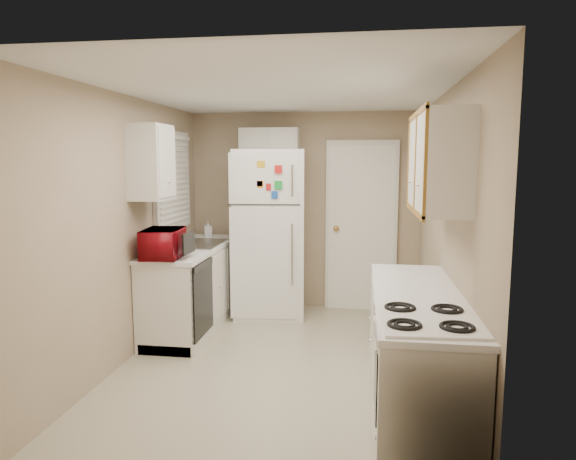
# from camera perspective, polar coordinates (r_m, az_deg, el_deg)

# --- Properties ---
(floor) EXTENTS (3.80, 3.80, 0.00)m
(floor) POSITION_cam_1_polar(r_m,az_deg,el_deg) (4.78, -0.89, -14.61)
(floor) COLOR beige
(floor) RESTS_ON ground
(ceiling) EXTENTS (3.80, 3.80, 0.00)m
(ceiling) POSITION_cam_1_polar(r_m,az_deg,el_deg) (4.46, -0.96, 15.24)
(ceiling) COLOR white
(ceiling) RESTS_ON floor
(wall_left) EXTENTS (3.80, 3.80, 0.00)m
(wall_left) POSITION_cam_1_polar(r_m,az_deg,el_deg) (4.89, -17.35, 0.12)
(wall_left) COLOR tan
(wall_left) RESTS_ON floor
(wall_right) EXTENTS (3.80, 3.80, 0.00)m
(wall_right) POSITION_cam_1_polar(r_m,az_deg,el_deg) (4.46, 17.11, -0.56)
(wall_right) COLOR tan
(wall_right) RESTS_ON floor
(wall_back) EXTENTS (2.80, 2.80, 0.00)m
(wall_back) POSITION_cam_1_polar(r_m,az_deg,el_deg) (6.34, 1.82, 2.12)
(wall_back) COLOR tan
(wall_back) RESTS_ON floor
(wall_front) EXTENTS (2.80, 2.80, 0.00)m
(wall_front) POSITION_cam_1_polar(r_m,az_deg,el_deg) (2.64, -7.56, -5.82)
(wall_front) COLOR tan
(wall_front) RESTS_ON floor
(left_counter) EXTENTS (0.60, 1.80, 0.90)m
(left_counter) POSITION_cam_1_polar(r_m,az_deg,el_deg) (5.73, -10.42, -6.21)
(left_counter) COLOR silver
(left_counter) RESTS_ON floor
(dishwasher) EXTENTS (0.03, 0.58, 0.72)m
(dishwasher) POSITION_cam_1_polar(r_m,az_deg,el_deg) (5.08, -9.49, -7.52)
(dishwasher) COLOR black
(dishwasher) RESTS_ON floor
(sink) EXTENTS (0.54, 0.74, 0.16)m
(sink) POSITION_cam_1_polar(r_m,az_deg,el_deg) (5.79, -10.05, -1.92)
(sink) COLOR gray
(sink) RESTS_ON left_counter
(microwave) EXTENTS (0.53, 0.34, 0.33)m
(microwave) POSITION_cam_1_polar(r_m,az_deg,el_deg) (4.99, -13.70, -1.34)
(microwave) COLOR maroon
(microwave) RESTS_ON left_counter
(soap_bottle) EXTENTS (0.12, 0.12, 0.20)m
(soap_bottle) POSITION_cam_1_polar(r_m,az_deg,el_deg) (6.32, -8.89, 0.20)
(soap_bottle) COLOR white
(soap_bottle) RESTS_ON left_counter
(window_blinds) EXTENTS (0.10, 0.98, 1.08)m
(window_blinds) POSITION_cam_1_polar(r_m,az_deg,el_deg) (5.80, -12.67, 5.39)
(window_blinds) COLOR silver
(window_blinds) RESTS_ON wall_left
(upper_cabinet_left) EXTENTS (0.30, 0.45, 0.70)m
(upper_cabinet_left) POSITION_cam_1_polar(r_m,az_deg,el_deg) (4.99, -14.96, 7.27)
(upper_cabinet_left) COLOR silver
(upper_cabinet_left) RESTS_ON wall_left
(refrigerator) EXTENTS (0.88, 0.86, 1.94)m
(refrigerator) POSITION_cam_1_polar(r_m,az_deg,el_deg) (6.06, -2.00, -0.32)
(refrigerator) COLOR white
(refrigerator) RESTS_ON floor
(cabinet_over_fridge) EXTENTS (0.70, 0.30, 0.40)m
(cabinet_over_fridge) POSITION_cam_1_polar(r_m,az_deg,el_deg) (6.22, -2.02, 9.39)
(cabinet_over_fridge) COLOR silver
(cabinet_over_fridge) RESTS_ON wall_back
(interior_door) EXTENTS (0.86, 0.06, 2.08)m
(interior_door) POSITION_cam_1_polar(r_m,az_deg,el_deg) (6.28, 8.14, 0.34)
(interior_door) COLOR white
(interior_door) RESTS_ON floor
(right_counter) EXTENTS (0.60, 2.00, 0.90)m
(right_counter) POSITION_cam_1_polar(r_m,az_deg,el_deg) (3.84, 13.97, -13.36)
(right_counter) COLOR silver
(right_counter) RESTS_ON floor
(stove) EXTENTS (0.59, 0.71, 0.82)m
(stove) POSITION_cam_1_polar(r_m,az_deg,el_deg) (3.29, 14.85, -17.76)
(stove) COLOR white
(stove) RESTS_ON floor
(upper_cabinet_right) EXTENTS (0.30, 1.20, 0.70)m
(upper_cabinet_right) POSITION_cam_1_polar(r_m,az_deg,el_deg) (3.90, 16.39, 7.18)
(upper_cabinet_right) COLOR silver
(upper_cabinet_right) RESTS_ON wall_right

